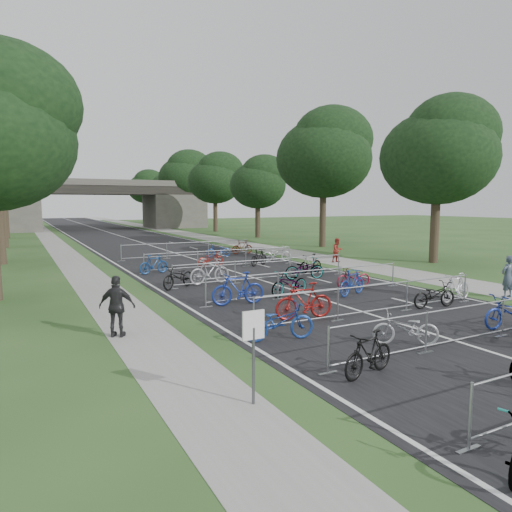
{
  "coord_description": "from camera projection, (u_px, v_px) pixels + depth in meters",
  "views": [
    {
      "loc": [
        -10.63,
        -4.36,
        3.82
      ],
      "look_at": [
        0.21,
        16.18,
        1.1
      ],
      "focal_mm": 32.0,
      "sensor_mm": 36.0,
      "label": 1
    }
  ],
  "objects": [
    {
      "name": "road",
      "position": [
        119.0,
        236.0,
        53.11
      ],
      "size": [
        11.0,
        140.0,
        0.01
      ],
      "primitive_type": "cube",
      "color": "black",
      "rests_on": "ground"
    },
    {
      "name": "sidewalk_right",
      "position": [
        185.0,
        233.0,
        56.82
      ],
      "size": [
        3.0,
        140.0,
        0.01
      ],
      "primitive_type": "cube",
      "color": "gray",
      "rests_on": "ground"
    },
    {
      "name": "sidewalk_left",
      "position": [
        49.0,
        238.0,
        49.64
      ],
      "size": [
        2.0,
        140.0,
        0.01
      ],
      "primitive_type": "cube",
      "color": "gray",
      "rests_on": "ground"
    },
    {
      "name": "lane_markings",
      "position": [
        119.0,
        236.0,
        53.12
      ],
      "size": [
        0.12,
        140.0,
        0.0
      ],
      "primitive_type": "cube",
      "color": "silver",
      "rests_on": "ground"
    },
    {
      "name": "overpass_bridge",
      "position": [
        97.0,
        205.0,
        65.88
      ],
      "size": [
        31.0,
        8.0,
        7.05
      ],
      "color": "#4E4B45",
      "rests_on": "ground"
    },
    {
      "name": "park_sign",
      "position": [
        253.0,
        340.0,
        8.53
      ],
      "size": [
        0.45,
        0.06,
        1.83
      ],
      "color": "#4C4C51",
      "rests_on": "ground"
    },
    {
      "name": "tree_right_0",
      "position": [
        440.0,
        153.0,
        28.46
      ],
      "size": [
        7.17,
        7.17,
        10.93
      ],
      "color": "#33261C",
      "rests_on": "ground"
    },
    {
      "name": "tree_right_1",
      "position": [
        325.0,
        155.0,
        38.88
      ],
      "size": [
        8.18,
        8.18,
        12.47
      ],
      "color": "#33261C",
      "rests_on": "ground"
    },
    {
      "name": "tree_left_2",
      "position": [
        1.0,
        151.0,
        38.04
      ],
      "size": [
        8.4,
        8.4,
        12.81
      ],
      "color": "#33261C",
      "rests_on": "ground"
    },
    {
      "name": "tree_right_2",
      "position": [
        259.0,
        183.0,
        49.65
      ],
      "size": [
        6.16,
        6.16,
        9.39
      ],
      "color": "#33261C",
      "rests_on": "ground"
    },
    {
      "name": "tree_left_3",
      "position": [
        5.0,
        178.0,
        48.77
      ],
      "size": [
        6.72,
        6.72,
        10.25
      ],
      "color": "#33261C",
      "rests_on": "ground"
    },
    {
      "name": "tree_right_3",
      "position": [
        216.0,
        179.0,
        60.08
      ],
      "size": [
        7.17,
        7.17,
        10.93
      ],
      "color": "#33261C",
      "rests_on": "ground"
    },
    {
      "name": "tree_left_4",
      "position": [
        6.0,
        176.0,
        59.22
      ],
      "size": [
        7.56,
        7.56,
        11.53
      ],
      "color": "#33261C",
      "rests_on": "ground"
    },
    {
      "name": "tree_right_4",
      "position": [
        186.0,
        176.0,
        70.51
      ],
      "size": [
        8.18,
        8.18,
        12.47
      ],
      "color": "#33261C",
      "rests_on": "ground"
    },
    {
      "name": "tree_left_5",
      "position": [
        7.0,
        174.0,
        69.66
      ],
      "size": [
        8.4,
        8.4,
        12.81
      ],
      "color": "#33261C",
      "rests_on": "ground"
    },
    {
      "name": "tree_right_5",
      "position": [
        164.0,
        191.0,
        81.27
      ],
      "size": [
        6.16,
        6.16,
        9.39
      ],
      "color": "#33261C",
      "rests_on": "ground"
    },
    {
      "name": "tree_left_6",
      "position": [
        8.0,
        188.0,
        80.39
      ],
      "size": [
        6.72,
        6.72,
        10.25
      ],
      "color": "#33261C",
      "rests_on": "ground"
    },
    {
      "name": "tree_right_6",
      "position": [
        146.0,
        187.0,
        91.7
      ],
      "size": [
        7.17,
        7.17,
        10.93
      ],
      "color": "#33261C",
      "rests_on": "ground"
    },
    {
      "name": "barrier_row_1",
      "position": [
        466.0,
        325.0,
        12.3
      ],
      "size": [
        9.7,
        0.08,
        1.1
      ],
      "color": "#919398",
      "rests_on": "ground"
    },
    {
      "name": "barrier_row_2",
      "position": [
        374.0,
        300.0,
        15.46
      ],
      "size": [
        9.7,
        0.08,
        1.1
      ],
      "color": "#919398",
      "rests_on": "ground"
    },
    {
      "name": "barrier_row_3",
      "position": [
        310.0,
        283.0,
        18.8
      ],
      "size": [
        9.7,
        0.08,
        1.1
      ],
      "color": "#919398",
      "rests_on": "ground"
    },
    {
      "name": "barrier_row_4",
      "position": [
        263.0,
        270.0,
        22.31
      ],
      "size": [
        9.7,
        0.08,
        1.1
      ],
      "color": "#919398",
      "rests_on": "ground"
    },
    {
      "name": "barrier_row_5",
      "position": [
        222.0,
        259.0,
        26.7
      ],
      "size": [
        9.7,
        0.08,
        1.1
      ],
      "color": "#919398",
      "rests_on": "ground"
    },
    {
      "name": "barrier_row_6",
      "position": [
        188.0,
        250.0,
        31.97
      ],
      "size": [
        9.7,
        0.08,
        1.1
      ],
      "color": "#919398",
      "rests_on": "ground"
    },
    {
      "name": "bike_4",
      "position": [
        369.0,
        354.0,
        10.03
      ],
      "size": [
        1.73,
        0.82,
        1.0
      ],
      "primitive_type": "imported",
      "rotation": [
        0.0,
        0.0,
        4.93
      ],
      "color": "black",
      "rests_on": "ground"
    },
    {
      "name": "bike_5",
      "position": [
        406.0,
        329.0,
        12.21
      ],
      "size": [
        1.81,
        1.45,
        0.92
      ],
      "primitive_type": "imported",
      "rotation": [
        0.0,
        0.0,
        4.15
      ],
      "color": "#A3A4AA",
      "rests_on": "ground"
    },
    {
      "name": "bike_7",
      "position": [
        511.0,
        312.0,
        13.86
      ],
      "size": [
        2.07,
        0.96,
        1.05
      ],
      "primitive_type": "imported",
      "rotation": [
        0.0,
        0.0,
        4.58
      ],
      "color": "navy",
      "rests_on": "ground"
    },
    {
      "name": "bike_8",
      "position": [
        279.0,
        322.0,
        12.63
      ],
      "size": [
        2.11,
        1.1,
        1.06
      ],
      "primitive_type": "imported",
      "rotation": [
        0.0,
        0.0,
        1.37
      ],
      "color": "navy",
      "rests_on": "ground"
    },
    {
      "name": "bike_9",
      "position": [
        304.0,
        301.0,
        14.91
      ],
      "size": [
        2.08,
        0.85,
        1.22
      ],
      "primitive_type": "imported",
      "rotation": [
        0.0,
        0.0,
        4.57
      ],
      "color": "maroon",
      "rests_on": "ground"
    },
    {
      "name": "bike_10",
      "position": [
        434.0,
        295.0,
        16.58
      ],
      "size": [
        1.89,
        0.85,
        0.96
      ],
      "primitive_type": "imported",
      "rotation": [
        0.0,
        0.0,
        1.45
      ],
      "color": "black",
      "rests_on": "ground"
    },
    {
      "name": "bike_11",
      "position": [
        456.0,
        288.0,
        17.59
      ],
      "size": [
        1.9,
        0.77,
        1.11
      ],
      "primitive_type": "imported",
      "rotation": [
        0.0,
        0.0,
        4.85
      ],
      "color": "#B7B5BD",
      "rests_on": "ground"
    },
    {
      "name": "bike_12",
      "position": [
        238.0,
        289.0,
        17.04
      ],
      "size": [
        2.11,
        0.8,
        1.24
      ],
      "primitive_type": "imported",
      "rotation": [
        0.0,
        0.0,
        4.6
      ],
      "color": "navy",
      "rests_on": "ground"
    },
    {
      "name": "bike_13",
      "position": [
        290.0,
        284.0,
        18.67
      ],
      "size": [
        2.08,
        1.12,
        1.04
      ],
      "primitive_type": "imported",
      "rotation": [
        0.0,
        0.0,
        4.94
      ],
      "color": "#919398",
      "rests_on": "ground"
    },
    {
      "name": "bike_14",
      "position": [
        352.0,
        283.0,
        18.78
      ],
      "size": [
        1.87,
        1.07,
        1.08
      ],
      "primitive_type": "imported",
      "rotation": [
        0.0,
        0.0,
        1.9
      ],
      "color": "navy",
      "rests_on": "ground"
    },
    {
      "name": "bike_15",
      "position": [
        354.0,
        277.0,
        20.56
      ],
      "size": [
        1.81,
        0.73,
        0.93
      ],
      "primitive_type": "imported",
      "rotation": [
        0.0,
        0.0,
        4.65
      ],
      "color": "maroon",
      "rests_on": "ground"
    },
    {
      "name": "bike_16",
      "position": [
        179.0,
        277.0,
        20.37
      ],
      "size": [
        2.08,
        1.69,
        1.06
      ],
      "primitive_type": "imported",
      "rotation": [
        0.0,
        0.0,
        5.29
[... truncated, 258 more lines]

